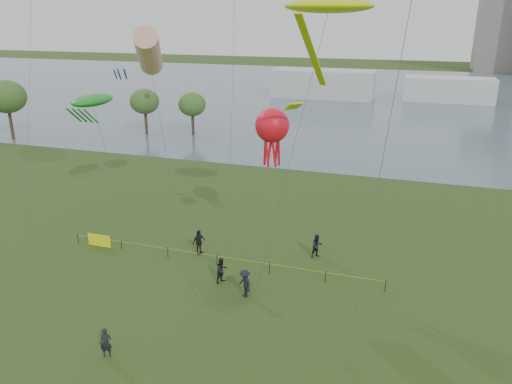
% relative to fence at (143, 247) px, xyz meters
% --- Properties ---
extents(lake, '(400.00, 120.00, 0.08)m').
position_rel_fence_xyz_m(lake, '(10.82, 84.75, -0.53)').
color(lake, slate).
rests_on(lake, ground_plane).
extents(building_low, '(16.00, 18.00, 28.00)m').
position_rel_fence_xyz_m(building_low, '(42.82, 152.75, 13.45)').
color(building_low, slate).
rests_on(building_low, ground_plane).
extents(pavilion_left, '(22.00, 8.00, 6.00)m').
position_rel_fence_xyz_m(pavilion_left, '(-1.18, 79.75, 2.45)').
color(pavilion_left, silver).
rests_on(pavilion_left, ground_plane).
extents(pavilion_right, '(18.00, 7.00, 5.00)m').
position_rel_fence_xyz_m(pavilion_right, '(24.82, 82.75, 1.95)').
color(pavilion_right, silver).
rests_on(pavilion_right, ground_plane).
extents(trees, '(28.82, 15.42, 8.56)m').
position_rel_fence_xyz_m(trees, '(-27.36, 31.77, 4.99)').
color(trees, '#39261A').
rests_on(trees, ground_plane).
extents(fence, '(24.07, 0.07, 1.05)m').
position_rel_fence_xyz_m(fence, '(0.00, 0.00, 0.00)').
color(fence, black).
rests_on(fence, ground_plane).
extents(spectator_a, '(0.99, 1.08, 1.79)m').
position_rel_fence_xyz_m(spectator_a, '(7.37, -2.15, 0.34)').
color(spectator_a, black).
rests_on(spectator_a, ground_plane).
extents(spectator_b, '(1.40, 1.35, 1.91)m').
position_rel_fence_xyz_m(spectator_b, '(9.47, -3.43, 0.40)').
color(spectator_b, black).
rests_on(spectator_b, ground_plane).
extents(spectator_c, '(0.93, 1.23, 1.94)m').
position_rel_fence_xyz_m(spectator_c, '(4.09, 1.35, 0.42)').
color(spectator_c, black).
rests_on(spectator_c, ground_plane).
extents(spectator_f, '(0.72, 0.62, 1.68)m').
position_rel_fence_xyz_m(spectator_f, '(4.40, -11.40, 0.29)').
color(spectator_f, black).
rests_on(spectator_f, ground_plane).
extents(spectator_g, '(1.12, 1.11, 1.83)m').
position_rel_fence_xyz_m(spectator_g, '(12.81, 3.55, 0.36)').
color(spectator_g, black).
rests_on(spectator_g, ground_plane).
extents(kite_stingray, '(6.21, 10.13, 18.22)m').
position_rel_fence_xyz_m(kite_stingray, '(13.39, 0.42, 17.19)').
color(kite_stingray, '#3F3F42').
extents(kite_windsock, '(5.86, 5.34, 16.64)m').
position_rel_fence_xyz_m(kite_windsock, '(-0.72, 4.20, 14.16)').
color(kite_windsock, '#3F3F42').
extents(kite_creature, '(7.32, 7.57, 10.96)m').
position_rel_fence_xyz_m(kite_creature, '(-7.32, 5.78, 9.92)').
color(kite_creature, '#3F3F42').
extents(kite_octopus, '(5.27, 7.17, 11.22)m').
position_rel_fence_xyz_m(kite_octopus, '(9.35, 2.96, 9.39)').
color(kite_octopus, '#3F3F42').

